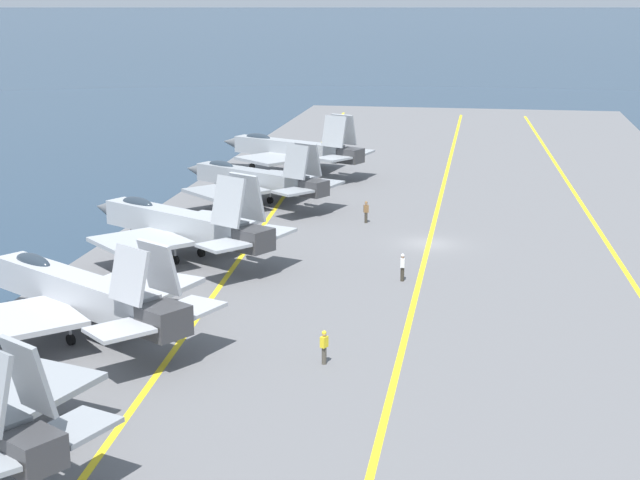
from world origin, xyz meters
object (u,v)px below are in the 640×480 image
Objects in this scene: parked_jet_third at (179,224)px; parked_jet_fourth at (255,179)px; crew_yellow_vest at (324,346)px; crew_brown_vest at (366,211)px; parked_jet_fifth at (292,149)px; parked_jet_second at (78,292)px; crew_white_vest at (403,266)px.

parked_jet_third reaches higher than parked_jet_fourth.
crew_brown_vest is (30.53, 1.71, -0.00)m from crew_yellow_vest.
parked_jet_fifth is 22.21m from crew_brown_vest.
parked_jet_fifth reaches higher than parked_jet_second.
parked_jet_third is at bearing 79.88° from crew_white_vest.
crew_yellow_vest is (-35.66, -11.98, -1.27)m from parked_jet_fourth.
parked_jet_second is at bearing 157.31° from crew_brown_vest.
crew_brown_vest is (-19.78, -9.98, -1.59)m from parked_jet_fifth.
parked_jet_third reaches higher than crew_yellow_vest.
parked_jet_second is at bearing 177.96° from parked_jet_third.
parked_jet_third is 32.60m from parked_jet_fifth.
parked_jet_second is at bearing 177.13° from parked_jet_fourth.
parked_jet_third is 0.98× the size of parked_jet_fifth.
parked_jet_fifth is 9.55× the size of crew_yellow_vest.
crew_brown_vest is (28.59, -11.96, -1.45)m from parked_jet_second.
crew_white_vest is (-20.72, -14.55, -1.24)m from parked_jet_fourth.
parked_jet_third is 1.06× the size of parked_jet_fourth.
parked_jet_fifth is at bearing -2.49° from parked_jet_third.
parked_jet_fourth is 14.65m from parked_jet_fifth.
crew_white_vest reaches higher than crew_brown_vest.
parked_jet_fifth reaches higher than crew_white_vest.
parked_jet_fifth reaches higher than crew_yellow_vest.
crew_yellow_vest is at bearing -176.79° from crew_brown_vest.
parked_jet_fourth is (33.72, -1.69, -0.18)m from parked_jet_second.
parked_jet_third is 17.19m from crew_brown_vest.
parked_jet_second is 0.99× the size of parked_jet_third.
crew_brown_vest is at bearing -41.70° from parked_jet_third.
parked_jet_fifth is at bearing 26.76° from crew_brown_vest.
crew_brown_vest is at bearing -116.57° from parked_jet_fourth.
parked_jet_fifth is 9.56× the size of crew_brown_vest.
parked_jet_fifth is at bearing -2.34° from parked_jet_second.
crew_white_vest is at bearing -164.63° from crew_brown_vest.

